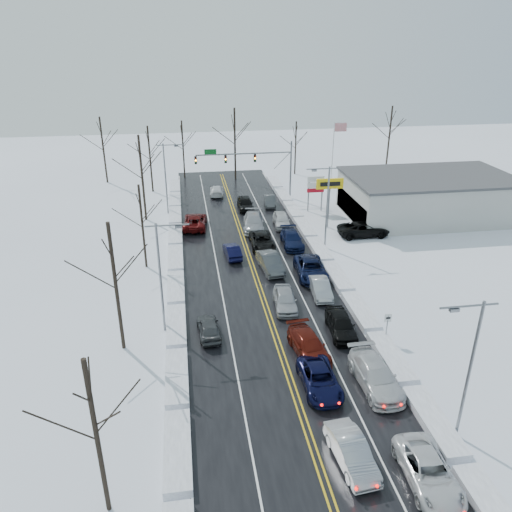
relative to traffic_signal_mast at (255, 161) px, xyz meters
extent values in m
plane|color=white|center=(-3.45, -27.99, -5.48)|extent=(160.00, 160.00, 0.00)
cube|color=black|center=(-3.45, -25.99, -5.47)|extent=(14.00, 84.00, 0.01)
cube|color=white|center=(-11.05, -25.99, -5.48)|extent=(1.53, 72.00, 0.55)
cube|color=white|center=(4.15, -25.99, -5.48)|extent=(1.53, 72.00, 0.55)
cylinder|color=slate|center=(5.05, 0.01, -1.48)|extent=(0.24, 0.24, 8.00)
cylinder|color=slate|center=(-1.45, 0.01, 1.02)|extent=(13.00, 0.18, 0.18)
cylinder|color=slate|center=(3.85, 0.01, -0.08)|extent=(2.33, 0.10, 2.33)
cube|color=#0C591E|center=(-5.95, 0.01, 1.42)|extent=(1.60, 0.08, 0.70)
cube|color=black|center=(0.05, 0.01, 0.37)|extent=(0.32, 0.25, 1.05)
sphere|color=#3F0705|center=(0.05, -0.15, 0.67)|extent=(0.20, 0.20, 0.20)
sphere|color=orange|center=(0.05, -0.15, 0.37)|extent=(0.22, 0.22, 0.22)
sphere|color=black|center=(0.05, -0.15, 0.07)|extent=(0.20, 0.20, 0.20)
cube|color=black|center=(-3.95, 0.01, 0.37)|extent=(0.32, 0.25, 1.05)
sphere|color=#3F0705|center=(-3.95, -0.15, 0.67)|extent=(0.20, 0.20, 0.20)
sphere|color=orange|center=(-3.95, -0.15, 0.37)|extent=(0.22, 0.22, 0.22)
sphere|color=black|center=(-3.95, -0.15, 0.07)|extent=(0.20, 0.20, 0.20)
cube|color=black|center=(-7.95, 0.01, 0.37)|extent=(0.32, 0.25, 1.05)
sphere|color=#3F0705|center=(-7.95, -0.15, 0.67)|extent=(0.20, 0.20, 0.20)
sphere|color=orange|center=(-7.95, -0.15, 0.37)|extent=(0.22, 0.22, 0.22)
sphere|color=black|center=(-7.95, -0.15, 0.07)|extent=(0.20, 0.20, 0.20)
cylinder|color=slate|center=(7.05, -11.99, -2.68)|extent=(0.20, 0.20, 5.60)
cube|color=yellow|center=(7.05, -11.99, -0.08)|extent=(3.20, 0.30, 1.20)
cube|color=black|center=(7.05, -12.16, -0.08)|extent=(2.40, 0.04, 0.50)
cylinder|color=slate|center=(6.15, -5.99, -3.48)|extent=(0.16, 0.16, 4.00)
cylinder|color=slate|center=(7.95, -5.99, -3.48)|extent=(0.16, 0.16, 4.00)
cube|color=white|center=(7.05, -5.99, -1.18)|extent=(2.20, 0.22, 0.70)
cube|color=white|center=(7.05, -5.99, -1.98)|extent=(2.20, 0.22, 0.70)
cube|color=#B50D1D|center=(7.05, -5.99, -2.68)|extent=(2.20, 0.22, 0.50)
cylinder|color=slate|center=(4.75, -35.99, -4.38)|extent=(0.08, 0.08, 2.20)
cube|color=white|center=(4.75, -35.99, -3.48)|extent=(0.55, 0.05, 0.70)
cube|color=black|center=(4.75, -36.03, -3.48)|extent=(0.35, 0.02, 0.15)
cylinder|color=silver|center=(11.55, 2.01, -0.48)|extent=(0.14, 0.14, 10.00)
cube|color=#AFAFAA|center=(20.55, -9.99, -2.98)|extent=(20.00, 12.00, 5.00)
cube|color=#262628|center=(10.60, -9.99, -3.88)|extent=(0.10, 11.00, 2.80)
cube|color=#3F3F42|center=(20.55, -9.99, -0.33)|extent=(20.40, 12.40, 0.30)
cylinder|color=slate|center=(5.05, -45.99, -0.98)|extent=(0.18, 0.18, 9.00)
cylinder|color=slate|center=(4.25, -45.99, 3.32)|extent=(3.20, 0.12, 0.12)
cube|color=slate|center=(3.45, -45.99, 3.17)|extent=(0.50, 0.25, 0.18)
cylinder|color=slate|center=(5.05, -17.99, -0.98)|extent=(0.18, 0.18, 9.00)
cylinder|color=slate|center=(4.25, -17.99, 3.32)|extent=(3.20, 0.12, 0.12)
cube|color=slate|center=(3.45, -17.99, 3.17)|extent=(0.50, 0.25, 0.18)
cylinder|color=slate|center=(-11.95, -31.99, -0.98)|extent=(0.18, 0.18, 9.00)
cylinder|color=slate|center=(-11.15, -31.99, 3.32)|extent=(3.20, 0.12, 0.12)
cube|color=slate|center=(-10.35, -31.99, 3.17)|extent=(0.50, 0.25, 0.18)
cylinder|color=slate|center=(-11.95, -3.99, -0.98)|extent=(0.18, 0.18, 9.00)
cylinder|color=slate|center=(-11.15, -3.99, 3.32)|extent=(3.20, 0.12, 0.12)
cube|color=slate|center=(-10.35, -3.99, 3.17)|extent=(0.50, 0.25, 0.18)
cylinder|color=#2D231C|center=(-14.45, -47.99, -0.98)|extent=(0.24, 0.24, 9.00)
cylinder|color=#2D231C|center=(-14.95, -33.99, -0.48)|extent=(0.27, 0.27, 10.00)
cylinder|color=#2D231C|center=(-13.95, -19.99, -1.23)|extent=(0.23, 0.23, 8.50)
cylinder|color=#2D231C|center=(-14.65, -5.99, -0.23)|extent=(0.28, 0.28, 10.50)
cylinder|color=#2D231C|center=(-14.25, 6.01, -0.73)|extent=(0.25, 0.25, 9.50)
cylinder|color=#2D231C|center=(-21.45, 12.01, -0.48)|extent=(0.27, 0.27, 10.00)
cylinder|color=#2D231C|center=(-9.45, 13.01, -0.98)|extent=(0.24, 0.24, 9.00)
cylinder|color=#2D231C|center=(-1.45, 11.01, 0.02)|extent=(0.29, 0.29, 11.00)
cylinder|color=#2D231C|center=(8.55, 12.51, -1.23)|extent=(0.23, 0.23, 8.50)
cylinder|color=#2D231C|center=(24.55, 13.01, -0.23)|extent=(0.28, 0.28, 10.50)
imported|color=#A3A6AB|center=(-1.66, -46.97, -5.48)|extent=(2.04, 4.69, 1.50)
imported|color=black|center=(-1.72, -40.63, -5.48)|extent=(2.31, 5.00, 1.39)
imported|color=#52120B|center=(-1.51, -36.84, -5.48)|extent=(2.70, 5.36, 1.49)
imported|color=#A7A9B0|center=(-1.85, -29.99, -5.48)|extent=(2.26, 4.77, 1.58)
imported|color=#3D4042|center=(-1.81, -22.60, -5.48)|extent=(2.27, 5.14, 1.64)
imported|color=black|center=(-1.70, -16.89, -5.48)|extent=(2.56, 5.35, 1.47)
imported|color=#A0A2A8|center=(-1.79, -11.14, -5.48)|extent=(3.15, 6.17, 1.71)
imported|color=black|center=(-1.83, -4.02, -5.48)|extent=(1.93, 4.76, 1.62)
imported|color=silver|center=(1.88, -48.83, -5.48)|extent=(2.56, 5.23, 1.43)
imported|color=silver|center=(1.99, -40.97, -5.48)|extent=(2.54, 5.80, 1.66)
imported|color=black|center=(1.67, -34.49, -5.48)|extent=(2.21, 4.84, 1.61)
imported|color=#9B9EA3|center=(1.72, -28.27, -5.48)|extent=(1.77, 4.43, 1.43)
imported|color=black|center=(1.81, -24.48, -5.48)|extent=(3.03, 5.98, 1.62)
imported|color=black|center=(1.63, -16.83, -5.48)|extent=(2.34, 5.33, 1.52)
imported|color=silver|center=(1.67, -10.84, -5.48)|extent=(2.21, 4.77, 1.58)
imported|color=#3C3E41|center=(1.61, -3.03, -5.48)|extent=(1.84, 4.23, 1.35)
imported|color=black|center=(-5.18, -18.92, -5.48)|extent=(1.76, 4.20, 1.35)
imported|color=#520A0A|center=(-8.67, -9.70, -5.48)|extent=(3.24, 5.99, 1.59)
imported|color=silver|center=(-5.07, 2.92, -5.48)|extent=(2.27, 4.78, 1.35)
imported|color=#393B3D|center=(-8.54, -33.25, -5.48)|extent=(1.90, 4.16, 1.39)
imported|color=black|center=(10.39, -15.31, -5.48)|extent=(5.94, 2.74, 1.65)
imported|color=#95989D|center=(13.53, -11.65, -5.48)|extent=(2.54, 5.06, 1.41)
imported|color=black|center=(11.71, -5.41, -5.48)|extent=(2.44, 5.19, 1.72)
camera|label=1|loc=(-9.84, -66.22, 16.15)|focal=35.00mm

